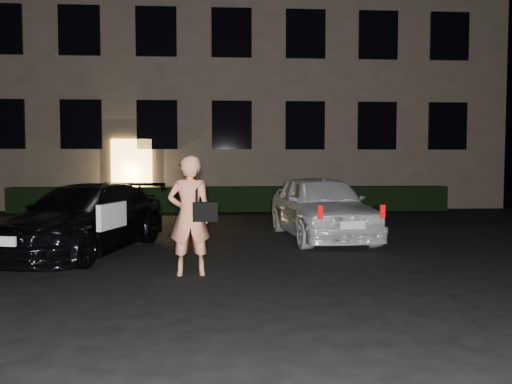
{
  "coord_description": "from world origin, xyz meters",
  "views": [
    {
      "loc": [
        -0.25,
        -6.71,
        1.63
      ],
      "look_at": [
        0.29,
        2.0,
        1.14
      ],
      "focal_mm": 35.0,
      "sensor_mm": 36.0,
      "label": 1
    }
  ],
  "objects": [
    {
      "name": "ground",
      "position": [
        0.0,
        0.0,
        0.0
      ],
      "size": [
        80.0,
        80.0,
        0.0
      ],
      "primitive_type": "plane",
      "color": "black",
      "rests_on": "ground"
    },
    {
      "name": "building",
      "position": [
        -0.0,
        14.99,
        6.0
      ],
      "size": [
        20.0,
        8.11,
        12.0
      ],
      "color": "brown",
      "rests_on": "ground"
    },
    {
      "name": "hedge",
      "position": [
        0.0,
        10.5,
        0.42
      ],
      "size": [
        15.0,
        0.7,
        0.85
      ],
      "primitive_type": "cube",
      "color": "black",
      "rests_on": "ground"
    },
    {
      "name": "sedan",
      "position": [
        -2.83,
        2.63,
        0.63
      ],
      "size": [
        2.8,
        4.65,
        1.26
      ],
      "rotation": [
        0.0,
        0.0,
        -0.25
      ],
      "color": "black",
      "rests_on": "ground"
    },
    {
      "name": "hatch",
      "position": [
        1.85,
        4.1,
        0.71
      ],
      "size": [
        2.04,
        4.28,
        1.41
      ],
      "rotation": [
        0.0,
        0.0,
        0.09
      ],
      "color": "white",
      "rests_on": "ground"
    },
    {
      "name": "man",
      "position": [
        -0.76,
        0.6,
        0.88
      ],
      "size": [
        0.75,
        0.48,
        1.76
      ],
      "rotation": [
        0.0,
        0.0,
        3.23
      ],
      "color": "#EF8E68",
      "rests_on": "ground"
    }
  ]
}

